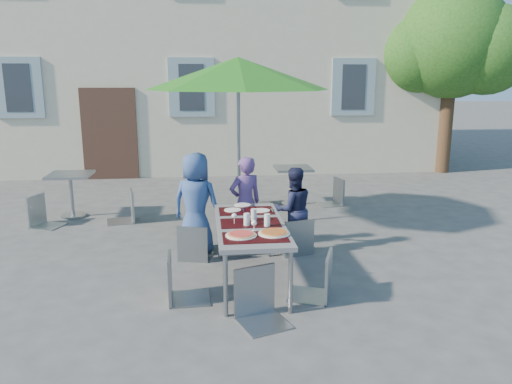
{
  "coord_description": "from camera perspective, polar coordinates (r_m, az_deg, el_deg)",
  "views": [
    {
      "loc": [
        0.25,
        -4.88,
        2.45
      ],
      "look_at": [
        0.95,
        1.69,
        0.92
      ],
      "focal_mm": 35.0,
      "sensor_mm": 36.0,
      "label": 1
    }
  ],
  "objects": [
    {
      "name": "cafe_table_1",
      "position": [
        9.69,
        4.25,
        1.46
      ],
      "size": [
        0.7,
        0.7,
        0.75
      ],
      "color": "#9EA1A6",
      "rests_on": "ground"
    },
    {
      "name": "chair_0",
      "position": [
        6.79,
        -7.14,
        -3.31
      ],
      "size": [
        0.5,
        0.51,
        0.94
      ],
      "color": "gray",
      "rests_on": "ground"
    },
    {
      "name": "cafe_table_0",
      "position": [
        9.41,
        -20.39,
        0.58
      ],
      "size": [
        0.73,
        0.73,
        0.79
      ],
      "color": "#9EA1A6",
      "rests_on": "ground"
    },
    {
      "name": "child_0",
      "position": [
        7.06,
        -6.86,
        -1.26
      ],
      "size": [
        0.82,
        0.7,
        1.43
      ],
      "primitive_type": "imported",
      "rotation": [
        0.0,
        0.0,
        2.73
      ],
      "color": "#2E4881",
      "rests_on": "ground"
    },
    {
      "name": "chair_2",
      "position": [
        6.97,
        4.68,
        -2.55
      ],
      "size": [
        0.54,
        0.54,
        0.99
      ],
      "color": "gray",
      "rests_on": "ground"
    },
    {
      "name": "child_1",
      "position": [
        7.22,
        -1.23,
        -1.21
      ],
      "size": [
        0.57,
        0.46,
        1.35
      ],
      "primitive_type": "imported",
      "rotation": [
        0.0,
        0.0,
        3.47
      ],
      "color": "#5B3C7C",
      "rests_on": "ground"
    },
    {
      "name": "bg_chair_l_1",
      "position": [
        9.66,
        0.1,
        1.56
      ],
      "size": [
        0.5,
        0.49,
        0.91
      ],
      "color": "gray",
      "rests_on": "ground"
    },
    {
      "name": "chair_1",
      "position": [
        6.95,
        -1.91,
        -3.33
      ],
      "size": [
        0.45,
        0.45,
        0.85
      ],
      "color": "gray",
      "rests_on": "ground"
    },
    {
      "name": "pizza_near_right",
      "position": [
        5.52,
        2.07,
        -4.66
      ],
      "size": [
        0.35,
        0.35,
        0.03
      ],
      "color": "white",
      "rests_on": "dining_table"
    },
    {
      "name": "chair_5",
      "position": [
        5.07,
        0.35,
        -8.2
      ],
      "size": [
        0.59,
        0.59,
        1.03
      ],
      "color": "gray",
      "rests_on": "ground"
    },
    {
      "name": "pizza_near_left",
      "position": [
        5.46,
        -1.71,
        -4.89
      ],
      "size": [
        0.34,
        0.34,
        0.03
      ],
      "color": "white",
      "rests_on": "dining_table"
    },
    {
      "name": "ground",
      "position": [
        5.46,
        -8.25,
        -13.74
      ],
      "size": [
        90.0,
        90.0,
        0.0
      ],
      "primitive_type": "plane",
      "color": "#3F3F41",
      "rests_on": "ground"
    },
    {
      "name": "patio_umbrella",
      "position": [
        8.03,
        -2.06,
        13.27
      ],
      "size": [
        2.91,
        2.91,
        2.75
      ],
      "color": "#9EA1A6",
      "rests_on": "ground"
    },
    {
      "name": "chair_4",
      "position": [
        5.61,
        7.3,
        -6.28
      ],
      "size": [
        0.58,
        0.58,
        1.02
      ],
      "color": "#939B9F",
      "rests_on": "ground"
    },
    {
      "name": "bg_chair_r_1",
      "position": [
        9.8,
        8.97,
        1.87
      ],
      "size": [
        0.52,
        0.52,
        0.98
      ],
      "color": "gray",
      "rests_on": "ground"
    },
    {
      "name": "bg_chair_r_0",
      "position": [
        8.82,
        -14.76,
        0.51
      ],
      "size": [
        0.54,
        0.53,
        1.02
      ],
      "color": "#939A9E",
      "rests_on": "ground"
    },
    {
      "name": "place_settings",
      "position": [
        6.56,
        -1.18,
        -1.88
      ],
      "size": [
        0.63,
        0.53,
        0.01
      ],
      "color": "white",
      "rests_on": "dining_table"
    },
    {
      "name": "bg_chair_l_0",
      "position": [
        9.0,
        -23.46,
        0.0
      ],
      "size": [
        0.57,
        0.57,
        1.0
      ],
      "color": "#91979C",
      "rests_on": "ground"
    },
    {
      "name": "chair_3",
      "position": [
        5.57,
        -8.85,
        -6.55
      ],
      "size": [
        0.47,
        0.46,
        1.01
      ],
      "color": "slate",
      "rests_on": "ground"
    },
    {
      "name": "dining_table",
      "position": [
        5.96,
        -0.65,
        -4.07
      ],
      "size": [
        0.8,
        1.85,
        0.76
      ],
      "color": "#4B4B50",
      "rests_on": "ground"
    },
    {
      "name": "glassware",
      "position": [
        5.84,
        -0.3,
        -3.05
      ],
      "size": [
        0.44,
        0.49,
        0.15
      ],
      "color": "silver",
      "rests_on": "dining_table"
    },
    {
      "name": "child_2",
      "position": [
        7.1,
        4.26,
        -2.02
      ],
      "size": [
        0.64,
        0.43,
        1.22
      ],
      "primitive_type": "imported",
      "rotation": [
        0.0,
        0.0,
        3.31
      ],
      "color": "#1B1E3C",
      "rests_on": "ground"
    },
    {
      "name": "tree",
      "position": [
        13.94,
        21.62,
        15.44
      ],
      "size": [
        3.6,
        3.0,
        4.7
      ],
      "color": "#422D1C",
      "rests_on": "ground"
    }
  ]
}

